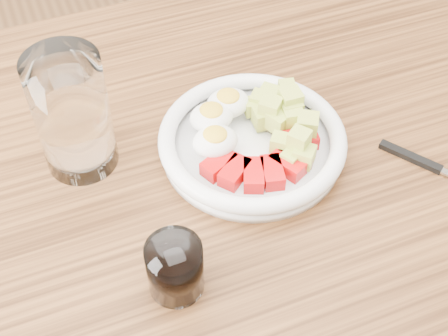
{
  "coord_description": "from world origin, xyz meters",
  "views": [
    {
      "loc": [
        -0.2,
        -0.47,
        1.39
      ],
      "look_at": [
        -0.01,
        0.01,
        0.8
      ],
      "focal_mm": 50.0,
      "sensor_mm": 36.0,
      "label": 1
    }
  ],
  "objects": [
    {
      "name": "fork",
      "position": [
        0.25,
        -0.06,
        0.77
      ],
      "size": [
        0.11,
        0.16,
        0.01
      ],
      "color": "black",
      "rests_on": "dining_table"
    },
    {
      "name": "coffee_glass",
      "position": [
        -0.12,
        -0.11,
        0.81
      ],
      "size": [
        0.06,
        0.06,
        0.07
      ],
      "color": "white",
      "rests_on": "dining_table"
    },
    {
      "name": "water_glass",
      "position": [
        -0.17,
        0.12,
        0.85
      ],
      "size": [
        0.09,
        0.09,
        0.17
      ],
      "primitive_type": "cylinder",
      "color": "white",
      "rests_on": "dining_table"
    },
    {
      "name": "dining_table",
      "position": [
        0.0,
        0.0,
        0.67
      ],
      "size": [
        1.5,
        0.9,
        0.77
      ],
      "color": "brown",
      "rests_on": "ground"
    },
    {
      "name": "bowl",
      "position": [
        0.05,
        0.05,
        0.79
      ],
      "size": [
        0.25,
        0.25,
        0.07
      ],
      "color": "white",
      "rests_on": "dining_table"
    }
  ]
}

